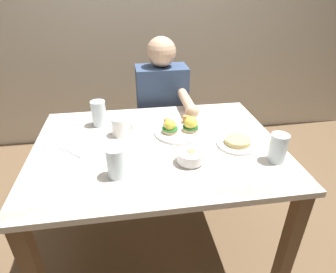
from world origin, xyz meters
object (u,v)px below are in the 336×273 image
Objects in this scene: eggs_benedict_plate at (181,128)px; side_plate at (237,143)px; fruit_bowl at (190,157)px; water_glass_near at (99,115)px; coffee_mug at (120,126)px; water_glass_extra at (116,164)px; water_glass_far at (278,149)px; dining_table at (158,162)px; diner_person at (163,110)px; fork at (70,152)px.

eggs_benedict_plate reaches higher than side_plate.
water_glass_near is at bearing 133.49° from fruit_bowl.
water_glass_extra reaches higher than coffee_mug.
water_glass_far is 1.00× the size of water_glass_extra.
dining_table is 0.26m from fruit_bowl.
dining_table is 6.00× the size of side_plate.
dining_table is at bearing -35.37° from coffee_mug.
fruit_bowl is at bearing -88.88° from diner_person.
water_glass_far is 0.20m from side_plate.
coffee_mug is 0.28m from fork.
fork is at bearing 162.49° from fruit_bowl.
coffee_mug is 0.80× the size of water_glass_near.
fruit_bowl is (0.13, -0.18, 0.14)m from dining_table.
diner_person reaches higher than water_glass_extra.
diner_person is (0.40, 0.34, -0.15)m from water_glass_near.
coffee_mug reaches higher than dining_table.
water_glass_far is at bearing -23.35° from dining_table.
side_plate is (0.26, 0.11, -0.02)m from fruit_bowl.
diner_person is at bearing 112.45° from side_plate.
water_glass_extra is at bearing -78.87° from water_glass_near.
fruit_bowl is 0.32m from water_glass_extra.
fruit_bowl is at bearing -54.71° from dining_table.
side_plate is at bearing 128.41° from water_glass_far.
fork is at bearing -130.90° from diner_person.
eggs_benedict_plate is 0.56m from fork.
fruit_bowl is 1.08× the size of coffee_mug.
coffee_mug reaches higher than side_plate.
water_glass_near is at bearing 129.85° from coffee_mug.
water_glass_near is (-0.29, 0.26, 0.17)m from dining_table.
side_plate is at bearing -33.62° from eggs_benedict_plate.
eggs_benedict_plate is 1.35× the size of side_plate.
water_glass_extra reaches higher than fork.
water_glass_near reaches higher than fork.
side_plate is (-0.12, 0.15, -0.04)m from water_glass_far.
water_glass_extra reaches higher than fruit_bowl.
eggs_benedict_plate is 0.46m from water_glass_near.
water_glass_far is 0.70m from water_glass_extra.
coffee_mug is (-0.31, 0.03, 0.03)m from eggs_benedict_plate.
fruit_bowl is at bearing -17.51° from fork.
fork is at bearing -150.92° from coffee_mug.
dining_table is 10.77× the size of coffee_mug.
water_glass_near reaches higher than water_glass_extra.
water_glass_near is at bearing 64.83° from fork.
dining_table is at bearing 125.29° from fruit_bowl.
water_glass_near is (0.13, 0.27, 0.06)m from fork.
water_glass_extra is (-0.33, -0.33, 0.03)m from eggs_benedict_plate.
fork is (-0.42, -0.01, 0.11)m from dining_table.
fork is 0.30m from water_glass_near.
side_plate is at bearing 15.32° from water_glass_extra.
dining_table is 0.21m from eggs_benedict_plate.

